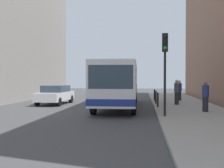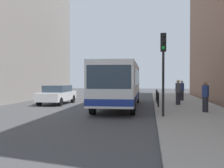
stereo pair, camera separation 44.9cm
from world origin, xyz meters
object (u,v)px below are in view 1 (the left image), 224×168
(car_beside_bus, at_px, (55,94))
(bollard_mid, at_px, (156,97))
(pedestrian_near_signal, at_px, (205,96))
(bollard_far, at_px, (154,95))
(traffic_light, at_px, (165,59))
(pedestrian_mid_sidewalk, at_px, (177,92))
(bollard_near, at_px, (158,100))
(pedestrian_far_sidewalk, at_px, (179,90))
(bus, at_px, (119,83))

(car_beside_bus, distance_m, bollard_mid, 7.82)
(bollard_mid, bearing_deg, pedestrian_near_signal, -62.76)
(car_beside_bus, distance_m, bollard_far, 8.24)
(bollard_mid, distance_m, pedestrian_near_signal, 5.53)
(traffic_light, distance_m, pedestrian_mid_sidewalk, 6.73)
(bollard_near, xyz_separation_m, pedestrian_far_sidewalk, (2.15, 5.70, 0.38))
(bollard_near, height_order, pedestrian_mid_sidewalk, pedestrian_mid_sidewalk)
(car_beside_bus, xyz_separation_m, pedestrian_near_signal, (10.34, -4.91, 0.23))
(car_beside_bus, height_order, traffic_light, traffic_light)
(pedestrian_mid_sidewalk, bearing_deg, traffic_light, -28.05)
(bus, bearing_deg, car_beside_bus, -18.38)
(bus, distance_m, bollard_mid, 3.31)
(bollard_far, xyz_separation_m, pedestrian_far_sidewalk, (2.15, 0.49, 0.38))
(bus, xyz_separation_m, bollard_far, (2.68, 4.22, -1.10))
(bus, xyz_separation_m, pedestrian_far_sidewalk, (4.82, 4.71, -0.72))
(bollard_mid, distance_m, pedestrian_far_sidewalk, 3.78)
(bollard_mid, xyz_separation_m, pedestrian_far_sidewalk, (2.15, 3.09, 0.38))
(bollard_mid, bearing_deg, pedestrian_mid_sidewalk, -26.21)
(traffic_light, relative_size, pedestrian_mid_sidewalk, 2.30)
(traffic_light, distance_m, pedestrian_far_sidewalk, 10.50)
(car_beside_bus, distance_m, traffic_light, 10.81)
(bus, relative_size, pedestrian_mid_sidewalk, 6.20)
(pedestrian_mid_sidewalk, height_order, pedestrian_far_sidewalk, pedestrian_mid_sidewalk)
(traffic_light, height_order, bollard_near, traffic_light)
(traffic_light, bearing_deg, pedestrian_near_signal, 40.99)
(bollard_far, bearing_deg, car_beside_bus, -161.60)
(bollard_far, relative_size, pedestrian_far_sidewalk, 0.55)
(bollard_near, relative_size, bollard_mid, 1.00)
(car_beside_bus, xyz_separation_m, bollard_near, (7.82, -2.61, -0.16))
(pedestrian_mid_sidewalk, bearing_deg, bollard_far, -172.29)
(bollard_mid, bearing_deg, bollard_near, -90.00)
(bus, bearing_deg, traffic_light, 116.39)
(bollard_far, height_order, pedestrian_mid_sidewalk, pedestrian_mid_sidewalk)
(bollard_far, distance_m, pedestrian_near_signal, 7.93)
(bus, relative_size, bollard_mid, 11.64)
(bollard_mid, bearing_deg, car_beside_bus, 179.95)
(traffic_light, bearing_deg, bollard_near, 91.30)
(pedestrian_mid_sidewalk, bearing_deg, bollard_near, -53.46)
(bollard_near, height_order, pedestrian_near_signal, pedestrian_near_signal)
(pedestrian_far_sidewalk, bearing_deg, car_beside_bus, -46.13)
(pedestrian_near_signal, bearing_deg, bollard_near, 48.12)
(bollard_far, height_order, pedestrian_far_sidewalk, pedestrian_far_sidewalk)
(car_beside_bus, relative_size, pedestrian_far_sidewalk, 2.59)
(bollard_mid, relative_size, bollard_far, 1.00)
(bus, distance_m, bollard_near, 3.06)
(bollard_mid, bearing_deg, bollard_far, 90.00)
(pedestrian_far_sidewalk, bearing_deg, pedestrian_mid_sidewalk, 16.33)
(pedestrian_far_sidewalk, bearing_deg, bollard_mid, -8.11)
(car_beside_bus, height_order, bollard_far, car_beside_bus)
(bus, xyz_separation_m, pedestrian_near_signal, (5.20, -3.29, -0.72))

